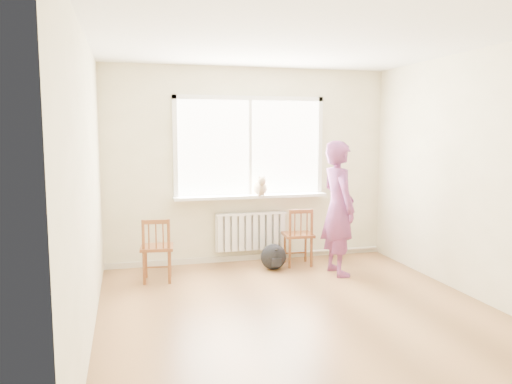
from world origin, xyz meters
TOP-DOWN VIEW (x-y plane):
  - floor at (0.00, 0.00)m, footprint 4.50×4.50m
  - ceiling at (0.00, 0.00)m, footprint 4.50×4.50m
  - back_wall at (0.00, 2.25)m, footprint 4.00×0.01m
  - window at (0.00, 2.22)m, footprint 2.12×0.05m
  - windowsill at (0.00, 2.14)m, footprint 2.15×0.22m
  - radiator at (0.00, 2.16)m, footprint 1.00×0.12m
  - heating_pipe at (1.25, 2.19)m, footprint 1.40×0.04m
  - baseboard at (0.00, 2.23)m, footprint 4.00×0.03m
  - chair_left at (-1.34, 1.52)m, footprint 0.43×0.41m
  - chair_right at (0.58, 1.78)m, footprint 0.42×0.41m
  - person at (0.93, 1.29)m, footprint 0.44×0.65m
  - cat at (0.10, 2.05)m, footprint 0.21×0.43m
  - backpack at (0.19, 1.68)m, footprint 0.36×0.28m

SIDE VIEW (x-z plane):
  - floor at x=0.00m, z-range 0.00..0.00m
  - baseboard at x=0.00m, z-range 0.00..0.08m
  - heating_pipe at x=1.25m, z-range 0.06..0.10m
  - backpack at x=0.19m, z-range 0.00..0.34m
  - chair_left at x=-1.34m, z-range 0.00..0.79m
  - chair_right at x=0.58m, z-range 0.00..0.80m
  - radiator at x=0.00m, z-range 0.16..0.71m
  - person at x=0.93m, z-range 0.00..1.71m
  - windowsill at x=0.00m, z-range 0.91..0.95m
  - cat at x=0.10m, z-range 0.92..1.21m
  - back_wall at x=0.00m, z-range 0.00..2.70m
  - window at x=0.00m, z-range 0.95..2.37m
  - ceiling at x=0.00m, z-range 2.70..2.70m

